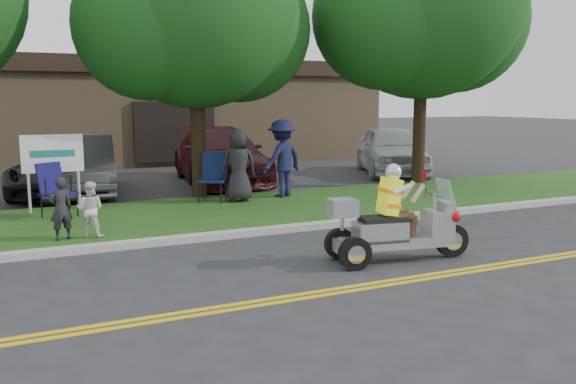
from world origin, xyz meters
name	(u,v)px	position (x,y,z in m)	size (l,w,h in m)	color
ground	(322,281)	(0.00, 0.00, 0.00)	(120.00, 120.00, 0.00)	#28282B
centerline_near	(343,292)	(0.00, -0.58, 0.01)	(60.00, 0.10, 0.01)	gold
centerline_far	(337,289)	(0.00, -0.42, 0.01)	(60.00, 0.10, 0.01)	gold
curb	(242,233)	(0.00, 3.05, 0.06)	(60.00, 0.25, 0.12)	#A8A89E
grass_verge	(205,214)	(0.00, 5.20, 0.06)	(60.00, 4.00, 0.10)	#1F4612
commercial_building	(149,110)	(2.00, 18.98, 2.01)	(18.00, 8.20, 4.00)	#9E7F5B
tree_mid	(197,16)	(0.55, 7.23, 4.43)	(5.88, 4.80, 7.05)	#332114
tree_right	(424,7)	(7.06, 7.03, 5.03)	(6.86, 5.60, 8.07)	#332114
business_sign	(53,158)	(-2.90, 6.60, 1.26)	(1.25, 0.06, 1.75)	silver
trike_scooter	(394,228)	(1.50, 0.43, 0.53)	(2.33, 0.96, 1.53)	black
lawn_chair_a	(214,174)	(0.62, 6.45, 0.75)	(0.85, 0.85, 1.14)	black
lawn_chair_b	(54,187)	(-2.94, 5.96, 0.73)	(0.82, 0.82, 1.11)	black
spectator_chair_a	(282,158)	(2.35, 6.33, 1.05)	(1.22, 0.70, 1.89)	#15193C
spectator_chair_b	(238,165)	(1.12, 6.12, 0.96)	(0.83, 0.54, 1.70)	black
child_left	(61,209)	(-3.04, 3.70, 0.65)	(0.40, 0.26, 1.09)	black
child_right	(90,209)	(-2.56, 3.73, 0.59)	(0.48, 0.37, 0.98)	silver
parked_car_left	(81,165)	(-2.00, 9.44, 0.77)	(1.64, 4.70, 1.55)	#313033
parked_car_mid	(60,170)	(-2.50, 9.85, 0.64)	(2.12, 4.60, 1.28)	black
parked_car_right	(220,156)	(2.04, 10.02, 0.81)	(2.27, 5.59, 1.62)	#491118
parked_car_far_right	(391,150)	(7.91, 9.64, 0.81)	(1.92, 4.78, 1.63)	#B3B6BB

